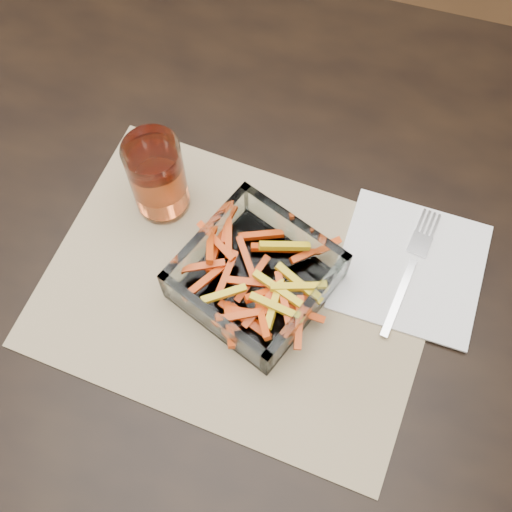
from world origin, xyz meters
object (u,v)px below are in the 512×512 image
object	(u,v)px
glass_bowl	(256,278)
fork	(411,267)
dining_table	(198,259)
tumbler	(158,179)

from	to	relation	value
glass_bowl	fork	world-z (taller)	glass_bowl
dining_table	glass_bowl	size ratio (longest dim) A/B	7.92
dining_table	glass_bowl	bearing A→B (deg)	-27.42
dining_table	fork	size ratio (longest dim) A/B	8.94
glass_bowl	dining_table	bearing A→B (deg)	152.58
glass_bowl	fork	bearing A→B (deg)	23.36
dining_table	tumbler	distance (m)	0.15
glass_bowl	tumbler	xyz separation A→B (m)	(-0.14, 0.08, 0.03)
dining_table	glass_bowl	distance (m)	0.16
glass_bowl	fork	distance (m)	0.19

